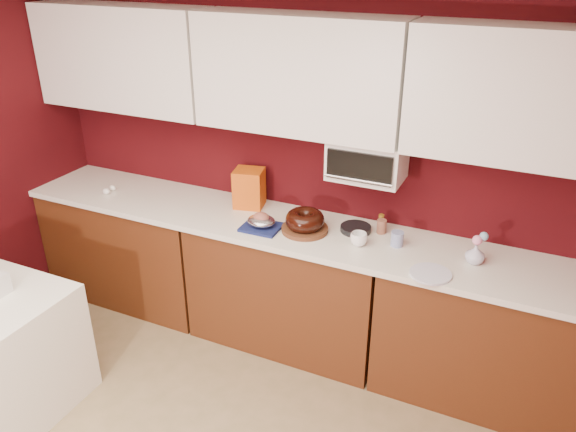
% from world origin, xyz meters
% --- Properties ---
extents(wall_back, '(4.00, 0.02, 2.50)m').
position_xyz_m(wall_back, '(0.00, 2.25, 1.25)').
color(wall_back, '#3E080B').
rests_on(wall_back, floor).
extents(base_cabinet_left, '(1.31, 0.58, 0.86)m').
position_xyz_m(base_cabinet_left, '(-1.33, 1.94, 0.43)').
color(base_cabinet_left, '#522710').
rests_on(base_cabinet_left, floor).
extents(base_cabinet_center, '(1.31, 0.58, 0.86)m').
position_xyz_m(base_cabinet_center, '(0.00, 1.94, 0.43)').
color(base_cabinet_center, '#522710').
rests_on(base_cabinet_center, floor).
extents(base_cabinet_right, '(1.31, 0.58, 0.86)m').
position_xyz_m(base_cabinet_right, '(1.33, 1.94, 0.43)').
color(base_cabinet_right, '#522710').
rests_on(base_cabinet_right, floor).
extents(countertop, '(4.00, 0.62, 0.04)m').
position_xyz_m(countertop, '(0.00, 1.94, 0.88)').
color(countertop, white).
rests_on(countertop, base_cabinet_center).
extents(upper_cabinet_left, '(1.31, 0.33, 0.70)m').
position_xyz_m(upper_cabinet_left, '(-1.33, 2.08, 1.85)').
color(upper_cabinet_left, white).
rests_on(upper_cabinet_left, wall_back).
extents(upper_cabinet_center, '(1.31, 0.33, 0.70)m').
position_xyz_m(upper_cabinet_center, '(0.00, 2.08, 1.85)').
color(upper_cabinet_center, white).
rests_on(upper_cabinet_center, wall_back).
extents(upper_cabinet_right, '(1.31, 0.33, 0.70)m').
position_xyz_m(upper_cabinet_right, '(1.33, 2.08, 1.85)').
color(upper_cabinet_right, white).
rests_on(upper_cabinet_right, wall_back).
extents(toaster_oven, '(0.45, 0.30, 0.25)m').
position_xyz_m(toaster_oven, '(0.45, 2.10, 1.38)').
color(toaster_oven, white).
rests_on(toaster_oven, upper_cabinet_center).
extents(toaster_oven_door, '(0.40, 0.02, 0.18)m').
position_xyz_m(toaster_oven_door, '(0.45, 1.94, 1.38)').
color(toaster_oven_door, black).
rests_on(toaster_oven_door, toaster_oven).
extents(toaster_oven_handle, '(0.42, 0.02, 0.02)m').
position_xyz_m(toaster_oven_handle, '(0.45, 1.93, 1.30)').
color(toaster_oven_handle, silver).
rests_on(toaster_oven_handle, toaster_oven).
extents(cake_base, '(0.32, 0.32, 0.03)m').
position_xyz_m(cake_base, '(0.12, 1.91, 0.91)').
color(cake_base, '#5A311B').
rests_on(cake_base, countertop).
extents(bundt_cake, '(0.32, 0.32, 0.10)m').
position_xyz_m(bundt_cake, '(0.12, 1.91, 0.98)').
color(bundt_cake, black).
rests_on(bundt_cake, cake_base).
extents(navy_towel, '(0.25, 0.21, 0.02)m').
position_xyz_m(navy_towel, '(-0.14, 1.82, 0.91)').
color(navy_towel, navy).
rests_on(navy_towel, countertop).
extents(foil_ham_nest, '(0.22, 0.20, 0.07)m').
position_xyz_m(foil_ham_nest, '(-0.14, 1.82, 0.96)').
color(foil_ham_nest, silver).
rests_on(foil_ham_nest, navy_towel).
extents(roasted_ham, '(0.11, 0.09, 0.07)m').
position_xyz_m(roasted_ham, '(-0.14, 1.82, 0.98)').
color(roasted_ham, '#A15B4A').
rests_on(roasted_ham, foil_ham_nest).
extents(pandoro_box, '(0.23, 0.22, 0.27)m').
position_xyz_m(pandoro_box, '(-0.38, 2.10, 1.03)').
color(pandoro_box, '#B6310C').
rests_on(pandoro_box, countertop).
extents(dark_pan, '(0.21, 0.21, 0.03)m').
position_xyz_m(dark_pan, '(0.42, 2.05, 0.92)').
color(dark_pan, black).
rests_on(dark_pan, countertop).
extents(coffee_mug, '(0.13, 0.13, 0.10)m').
position_xyz_m(coffee_mug, '(0.50, 1.88, 0.95)').
color(coffee_mug, white).
rests_on(coffee_mug, countertop).
extents(blue_jar, '(0.08, 0.08, 0.09)m').
position_xyz_m(blue_jar, '(0.71, 1.97, 0.95)').
color(blue_jar, navy).
rests_on(blue_jar, countertop).
extents(flower_vase, '(0.09, 0.09, 0.13)m').
position_xyz_m(flower_vase, '(1.17, 1.95, 0.97)').
color(flower_vase, silver).
rests_on(flower_vase, countertop).
extents(flower_pink, '(0.06, 0.06, 0.06)m').
position_xyz_m(flower_pink, '(1.17, 1.95, 1.05)').
color(flower_pink, pink).
rests_on(flower_pink, flower_vase).
extents(flower_blue, '(0.05, 0.05, 0.05)m').
position_xyz_m(flower_blue, '(1.20, 1.97, 1.07)').
color(flower_blue, '#80AECD').
rests_on(flower_blue, flower_vase).
extents(china_plate, '(0.25, 0.25, 0.01)m').
position_xyz_m(china_plate, '(0.97, 1.72, 0.91)').
color(china_plate, white).
rests_on(china_plate, countertop).
extents(amber_bottle, '(0.04, 0.04, 0.10)m').
position_xyz_m(amber_bottle, '(0.56, 2.14, 0.95)').
color(amber_bottle, '#855E18').
rests_on(amber_bottle, countertop).
extents(paper_cup, '(0.07, 0.07, 0.09)m').
position_xyz_m(paper_cup, '(0.58, 2.09, 0.95)').
color(paper_cup, brown).
rests_on(paper_cup, countertop).
extents(egg_left, '(0.06, 0.05, 0.05)m').
position_xyz_m(egg_left, '(-1.44, 1.84, 0.92)').
color(egg_left, silver).
rests_on(egg_left, countertop).
extents(egg_right, '(0.05, 0.04, 0.04)m').
position_xyz_m(egg_right, '(-1.44, 1.91, 0.92)').
color(egg_right, white).
rests_on(egg_right, countertop).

